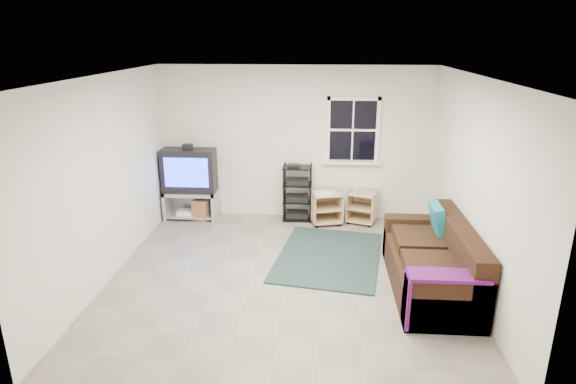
# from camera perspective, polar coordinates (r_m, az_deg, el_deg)

# --- Properties ---
(room) EXTENTS (4.60, 4.62, 4.60)m
(room) POSITION_cam_1_polar(r_m,az_deg,el_deg) (8.14, 7.66, 6.78)
(room) COLOR gray
(room) RESTS_ON ground
(tv_unit) EXTENTS (0.90, 0.45, 1.32)m
(tv_unit) POSITION_cam_1_polar(r_m,az_deg,el_deg) (8.40, -11.56, 1.63)
(tv_unit) COLOR #A1A1A9
(tv_unit) RESTS_ON ground
(av_rack) EXTENTS (0.49, 0.36, 0.98)m
(av_rack) POSITION_cam_1_polar(r_m,az_deg,el_deg) (8.24, 1.12, -0.48)
(av_rack) COLOR black
(av_rack) RESTS_ON ground
(side_table_left) EXTENTS (0.58, 0.58, 0.54)m
(side_table_left) POSITION_cam_1_polar(r_m,az_deg,el_deg) (8.30, 8.86, -1.59)
(side_table_left) COLOR tan
(side_table_left) RESTS_ON ground
(side_table_right) EXTENTS (0.60, 0.60, 0.57)m
(side_table_right) POSITION_cam_1_polar(r_m,az_deg,el_deg) (8.18, 4.40, -1.48)
(side_table_right) COLOR tan
(side_table_right) RESTS_ON ground
(sofa) EXTENTS (0.91, 2.05, 0.94)m
(sofa) POSITION_cam_1_polar(r_m,az_deg,el_deg) (6.33, 16.85, -8.24)
(sofa) COLOR black
(sofa) RESTS_ON ground
(shag_rug) EXTENTS (1.71, 2.15, 0.02)m
(shag_rug) POSITION_cam_1_polar(r_m,az_deg,el_deg) (7.03, 4.87, -7.59)
(shag_rug) COLOR black
(shag_rug) RESTS_ON ground
(paper_bag) EXTENTS (0.30, 0.24, 0.36)m
(paper_bag) POSITION_cam_1_polar(r_m,az_deg,el_deg) (8.42, -10.33, -2.13)
(paper_bag) COLOR brown
(paper_bag) RESTS_ON ground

